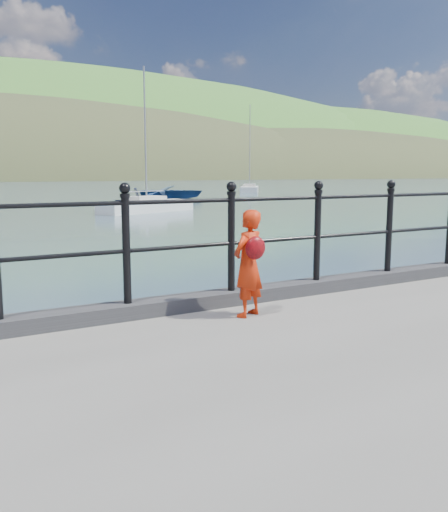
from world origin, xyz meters
TOP-DOWN VIEW (x-y plane):
  - ground at (0.00, 0.00)m, footprint 600.00×600.00m
  - kerb at (0.00, -0.15)m, footprint 60.00×0.30m
  - railing at (0.00, -0.15)m, footprint 18.11×0.11m
  - far_shore at (38.34, 239.41)m, footprint 830.00×200.00m
  - child at (0.48, -0.70)m, footprint 0.47×0.40m
  - launch_blue at (19.02, 42.39)m, footprint 7.33×6.95m
  - launch_navy at (9.70, 26.59)m, footprint 3.44×3.16m
  - sailboat_near at (10.16, 26.47)m, footprint 6.76×4.02m
  - sailboat_far at (35.10, 53.88)m, footprint 6.20×7.78m

SIDE VIEW (x-z plane):
  - far_shore at x=38.34m, z-range -100.57..55.43m
  - ground at x=0.00m, z-range 0.00..0.00m
  - sailboat_near at x=10.16m, z-range -4.14..4.82m
  - sailboat_far at x=35.10m, z-range -5.20..5.89m
  - launch_blue at x=19.02m, z-range 0.00..1.24m
  - launch_navy at x=9.70m, z-range 0.00..1.53m
  - kerb at x=0.00m, z-range 1.00..1.15m
  - child at x=0.48m, z-range 1.01..2.09m
  - railing at x=0.00m, z-range 1.23..2.42m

